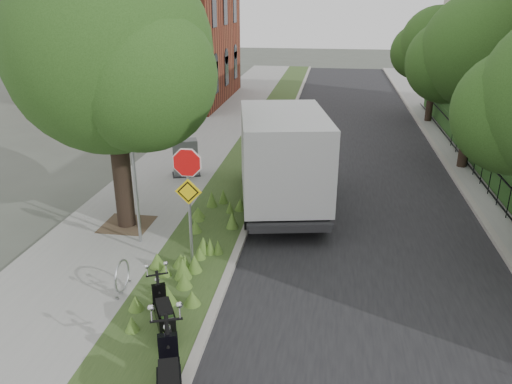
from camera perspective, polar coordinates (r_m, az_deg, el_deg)
ground at (r=11.83m, az=-1.33°, el=-11.18°), size 120.00×120.00×0.00m
sidewalk_near at (r=21.65m, az=-7.89°, el=4.20°), size 3.50×60.00×0.12m
verge at (r=21.05m, az=-0.67°, el=3.91°), size 2.00×60.00×0.12m
kerb_near at (r=20.92m, az=2.04°, el=3.80°), size 0.20×60.00×0.13m
road at (r=20.85m, az=11.64°, el=3.13°), size 7.00×60.00×0.01m
kerb_far at (r=21.33m, az=21.08°, el=2.70°), size 0.20×60.00×0.13m
footpath_far at (r=21.77m, az=25.44°, el=2.38°), size 3.20×60.00×0.12m
street_tree_main at (r=14.06m, az=-16.51°, el=14.13°), size 6.21×5.54×7.66m
bare_post at (r=13.33m, az=-13.73°, el=2.16°), size 0.08×0.08×4.00m
bike_hoop at (r=11.81m, az=-15.07°, el=-9.26°), size 0.06×0.78×0.77m
sign_assembly at (r=11.60m, az=-7.76°, el=0.79°), size 0.94×0.08×3.22m
fence_far at (r=21.33m, az=23.12°, el=4.11°), size 0.04×24.00×1.00m
hedge_far at (r=21.51m, az=24.93°, el=3.97°), size 1.00×24.00×1.10m
brick_building at (r=33.83m, az=-11.34°, el=17.29°), size 9.40×10.40×8.30m
far_tree_b at (r=20.63m, az=23.88°, el=14.04°), size 4.83×4.31×6.56m
far_tree_c at (r=28.44m, az=19.84°, el=15.27°), size 4.37×3.89×5.93m
scooter_near at (r=10.31m, az=-10.45°, el=-13.86°), size 0.84×1.41×0.73m
box_truck at (r=15.68m, az=2.94°, el=4.31°), size 3.45×6.36×2.73m
utility_cabinet at (r=18.83m, az=-8.07°, el=3.85°), size 1.19×0.99×1.36m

